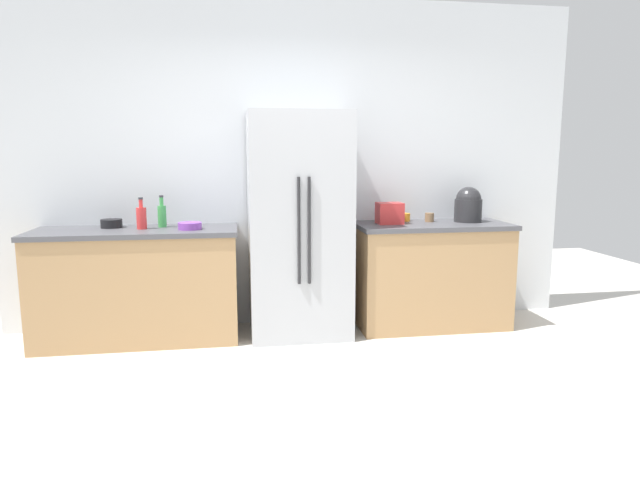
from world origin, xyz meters
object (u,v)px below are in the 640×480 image
(refrigerator, at_px, (299,226))
(bowl_b, at_px, (190,226))
(bottle_a, at_px, (162,215))
(rice_cooker, at_px, (468,205))
(cup_a, at_px, (429,217))
(bottle_b, at_px, (141,217))
(bowl_a, at_px, (111,223))
(cup_b, at_px, (405,217))
(toaster, at_px, (390,213))

(refrigerator, distance_m, bowl_b, 0.88)
(bottle_a, bearing_deg, rice_cooker, -1.21)
(cup_a, bearing_deg, bowl_b, -175.26)
(rice_cooker, xyz_separation_m, bottle_a, (-2.62, 0.06, -0.05))
(refrigerator, xyz_separation_m, bottle_b, (-1.26, 0.04, 0.09))
(bowl_a, bearing_deg, cup_a, -0.61)
(bottle_a, xyz_separation_m, cup_a, (2.29, -0.00, -0.06))
(bottle_b, bearing_deg, bowl_a, 154.63)
(refrigerator, distance_m, cup_b, 1.00)
(refrigerator, xyz_separation_m, rice_cooker, (1.51, 0.08, 0.14))
(refrigerator, relative_size, cup_a, 23.38)
(cup_b, xyz_separation_m, bowl_b, (-1.85, -0.24, -0.01))
(rice_cooker, height_order, bottle_b, rice_cooker)
(bottle_b, relative_size, cup_a, 3.21)
(refrigerator, height_order, bowl_a, refrigerator)
(bowl_a, bearing_deg, rice_cooker, -1.56)
(toaster, xyz_separation_m, rice_cooker, (0.72, 0.02, 0.06))
(rice_cooker, xyz_separation_m, cup_b, (-0.53, 0.13, -0.11))
(bowl_a, relative_size, bowl_b, 0.91)
(bottle_b, distance_m, cup_b, 2.24)
(toaster, relative_size, bowl_b, 1.15)
(refrigerator, bearing_deg, rice_cooker, 2.99)
(bottle_a, bearing_deg, cup_a, -0.04)
(bowl_b, bearing_deg, cup_a, 4.74)
(bowl_a, bearing_deg, bottle_a, -3.84)
(refrigerator, distance_m, bowl_a, 1.52)
(refrigerator, relative_size, bottle_b, 7.29)
(toaster, height_order, bottle_a, bottle_a)
(cup_b, distance_m, bowl_a, 2.49)
(bottle_a, bearing_deg, bowl_a, 176.16)
(refrigerator, bearing_deg, bowl_a, 173.92)
(toaster, height_order, rice_cooker, rice_cooker)
(refrigerator, distance_m, cup_a, 1.19)
(bottle_a, bearing_deg, bowl_b, -36.49)
(toaster, distance_m, cup_b, 0.25)
(cup_b, bearing_deg, bottle_a, -178.03)
(bowl_a, bearing_deg, cup_b, 1.03)
(bowl_b, bearing_deg, bottle_a, 143.51)
(rice_cooker, bearing_deg, cup_a, 170.85)
(rice_cooker, relative_size, bottle_a, 1.19)
(refrigerator, relative_size, toaster, 8.60)
(bottle_b, distance_m, bowl_a, 0.29)
(bottle_a, bearing_deg, cup_b, 1.97)
(refrigerator, distance_m, bottle_a, 1.12)
(rice_cooker, relative_size, bowl_b, 1.66)
(bottle_a, height_order, cup_a, bottle_a)
(cup_a, relative_size, bowl_a, 0.47)
(refrigerator, xyz_separation_m, bowl_b, (-0.88, -0.04, 0.02))
(bottle_b, bearing_deg, cup_b, 4.27)
(cup_b, bearing_deg, refrigerator, -168.10)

